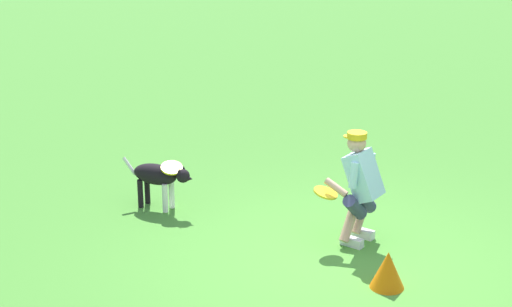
{
  "coord_description": "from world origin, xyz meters",
  "views": [
    {
      "loc": [
        -4.01,
        6.86,
        3.83
      ],
      "look_at": [
        1.29,
        -0.25,
        0.9
      ],
      "focal_mm": 56.33,
      "sensor_mm": 36.0,
      "label": 1
    }
  ],
  "objects_px": {
    "frisbee_flying": "(172,168)",
    "frisbee_held": "(326,193)",
    "dog": "(159,177)",
    "training_cone": "(388,270)",
    "person": "(360,184)"
  },
  "relations": [
    {
      "from": "person",
      "to": "dog",
      "type": "distance_m",
      "value": 2.6
    },
    {
      "from": "person",
      "to": "frisbee_flying",
      "type": "height_order",
      "value": "person"
    },
    {
      "from": "person",
      "to": "frisbee_flying",
      "type": "xyz_separation_m",
      "value": [
        2.32,
        0.57,
        -0.13
      ]
    },
    {
      "from": "frisbee_held",
      "to": "training_cone",
      "type": "bearing_deg",
      "value": 153.69
    },
    {
      "from": "dog",
      "to": "training_cone",
      "type": "distance_m",
      "value": 3.32
    },
    {
      "from": "frisbee_flying",
      "to": "training_cone",
      "type": "relative_size",
      "value": 0.69
    },
    {
      "from": "dog",
      "to": "training_cone",
      "type": "height_order",
      "value": "dog"
    },
    {
      "from": "dog",
      "to": "frisbee_held",
      "type": "distance_m",
      "value": 2.26
    },
    {
      "from": "person",
      "to": "training_cone",
      "type": "relative_size",
      "value": 3.31
    },
    {
      "from": "frisbee_flying",
      "to": "frisbee_held",
      "type": "distance_m",
      "value": 2.06
    },
    {
      "from": "frisbee_flying",
      "to": "frisbee_held",
      "type": "relative_size",
      "value": 0.97
    },
    {
      "from": "frisbee_flying",
      "to": "frisbee_held",
      "type": "bearing_deg",
      "value": -171.29
    },
    {
      "from": "dog",
      "to": "training_cone",
      "type": "bearing_deg",
      "value": -14.32
    },
    {
      "from": "frisbee_flying",
      "to": "training_cone",
      "type": "height_order",
      "value": "frisbee_flying"
    },
    {
      "from": "frisbee_flying",
      "to": "training_cone",
      "type": "bearing_deg",
      "value": 175.9
    }
  ]
}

